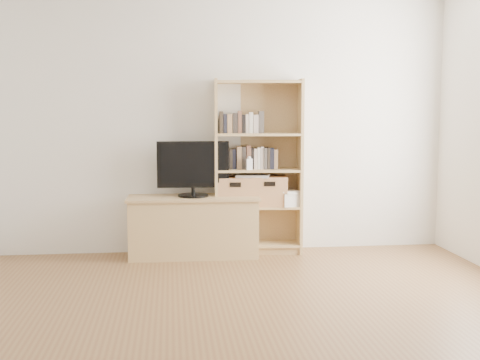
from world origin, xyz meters
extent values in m
cube|color=brown|center=(0.00, 0.00, 0.00)|extent=(4.50, 5.00, 0.01)
cube|color=silver|center=(0.00, 2.50, 1.30)|extent=(4.50, 0.02, 2.60)
cube|color=silver|center=(0.00, -2.50, 1.30)|extent=(4.50, 0.02, 2.60)
cube|color=tan|center=(-0.34, 2.27, 0.28)|extent=(1.24, 0.49, 0.57)
cube|color=tan|center=(0.31, 2.35, 0.86)|extent=(0.88, 0.37, 1.73)
cube|color=black|center=(-0.34, 2.27, 0.86)|extent=(0.69, 0.07, 0.54)
cube|color=silver|center=(0.31, 2.37, 0.95)|extent=(0.83, 0.23, 0.22)
cube|color=silver|center=(0.12, 2.38, 1.30)|extent=(0.38, 0.15, 0.20)
cube|color=white|center=(0.21, 2.26, 0.90)|extent=(0.06, 0.05, 0.11)
cube|color=#B27850|center=(0.08, 2.36, 0.62)|extent=(0.37, 0.32, 0.29)
cube|color=#B27850|center=(0.42, 2.33, 0.63)|extent=(0.38, 0.33, 0.29)
cube|color=silver|center=(0.26, 2.33, 0.78)|extent=(0.37, 0.30, 0.03)
cube|color=beige|center=(0.61, 2.32, 0.54)|extent=(0.26, 0.32, 0.13)
camera|label=1|loc=(-0.55, -3.53, 1.41)|focal=45.00mm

